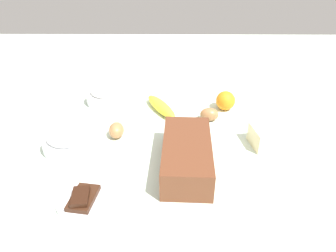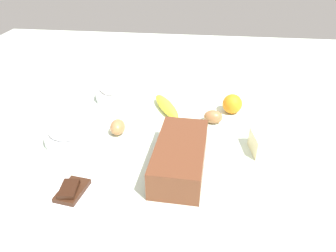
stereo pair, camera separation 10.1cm
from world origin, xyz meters
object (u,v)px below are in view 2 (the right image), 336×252
object	(u,v)px
sugar_bowl	(70,133)
egg_beside_bowl	(213,117)
butter_block	(263,143)
flour_bowl	(115,92)
banana	(167,106)
loaf_pan	(180,156)
orange_fruit	(232,104)
egg_near_butter	(118,126)
chocolate_plate	(72,193)

from	to	relation	value
sugar_bowl	egg_beside_bowl	xyz separation A→B (m)	(-0.17, 0.44, -0.01)
butter_block	egg_beside_bowl	world-z (taller)	butter_block
flour_bowl	banana	size ratio (longest dim) A/B	0.79
loaf_pan	banana	world-z (taller)	loaf_pan
banana	orange_fruit	bearing A→B (deg)	94.90
sugar_bowl	banana	size ratio (longest dim) A/B	0.81
banana	egg_beside_bowl	world-z (taller)	egg_beside_bowl
banana	loaf_pan	bearing A→B (deg)	13.78
sugar_bowl	egg_beside_bowl	world-z (taller)	sugar_bowl
sugar_bowl	banana	world-z (taller)	sugar_bowl
sugar_bowl	egg_near_butter	xyz separation A→B (m)	(-0.07, 0.13, -0.01)
sugar_bowl	orange_fruit	world-z (taller)	same
sugar_bowl	butter_block	xyz separation A→B (m)	(-0.02, 0.58, -0.00)
sugar_bowl	banana	xyz separation A→B (m)	(-0.24, 0.27, -0.01)
flour_bowl	egg_beside_bowl	world-z (taller)	flour_bowl
banana	butter_block	size ratio (longest dim) A/B	2.11
banana	chocolate_plate	bearing A→B (deg)	-20.50
sugar_bowl	butter_block	distance (m)	0.58
orange_fruit	egg_beside_bowl	size ratio (longest dim) A/B	1.10
sugar_bowl	chocolate_plate	bearing A→B (deg)	22.31
flour_bowl	chocolate_plate	distance (m)	0.54
egg_beside_bowl	chocolate_plate	xyz separation A→B (m)	(0.40, -0.34, -0.01)
flour_bowl	orange_fruit	xyz separation A→B (m)	(0.05, 0.44, 0.00)
sugar_bowl	egg_near_butter	size ratio (longest dim) A/B	2.42
loaf_pan	egg_near_butter	bearing A→B (deg)	-123.75
banana	egg_near_butter	xyz separation A→B (m)	(0.17, -0.14, 0.00)
banana	butter_block	xyz separation A→B (m)	(0.22, 0.31, 0.01)
loaf_pan	sugar_bowl	distance (m)	0.36
sugar_bowl	egg_near_butter	distance (m)	0.15
flour_bowl	egg_beside_bowl	distance (m)	0.40
loaf_pan	orange_fruit	size ratio (longest dim) A/B	4.08
orange_fruit	butter_block	xyz separation A→B (m)	(0.24, 0.08, -0.00)
butter_block	banana	bearing A→B (deg)	-124.63
loaf_pan	chocolate_plate	xyz separation A→B (m)	(0.14, -0.25, -0.03)
flour_bowl	butter_block	xyz separation A→B (m)	(0.29, 0.52, -0.00)
loaf_pan	orange_fruit	bearing A→B (deg)	157.93
egg_near_butter	egg_beside_bowl	bearing A→B (deg)	108.74
flour_bowl	banana	bearing A→B (deg)	70.69
orange_fruit	sugar_bowl	bearing A→B (deg)	-63.03
banana	sugar_bowl	bearing A→B (deg)	-48.71
egg_near_butter	chocolate_plate	xyz separation A→B (m)	(0.30, -0.04, -0.01)
orange_fruit	egg_beside_bowl	distance (m)	0.11
egg_beside_bowl	chocolate_plate	world-z (taller)	egg_beside_bowl
banana	egg_near_butter	world-z (taller)	egg_near_butter
loaf_pan	butter_block	xyz separation A→B (m)	(-0.11, 0.23, -0.01)
loaf_pan	banana	size ratio (longest dim) A/B	1.50
loaf_pan	sugar_bowl	xyz separation A→B (m)	(-0.09, -0.35, -0.01)
butter_block	sugar_bowl	bearing A→B (deg)	-88.14
loaf_pan	egg_near_butter	world-z (taller)	loaf_pan
butter_block	chocolate_plate	bearing A→B (deg)	-62.98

